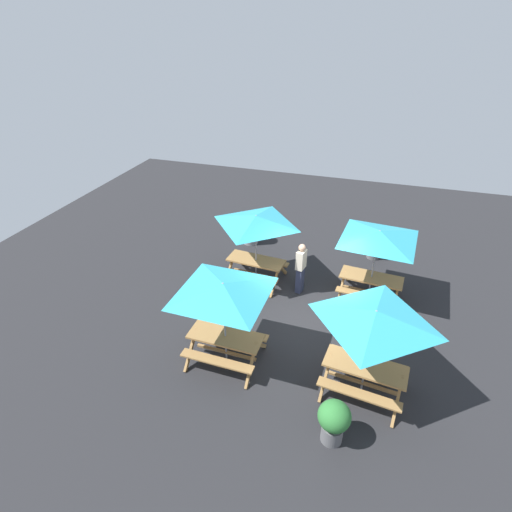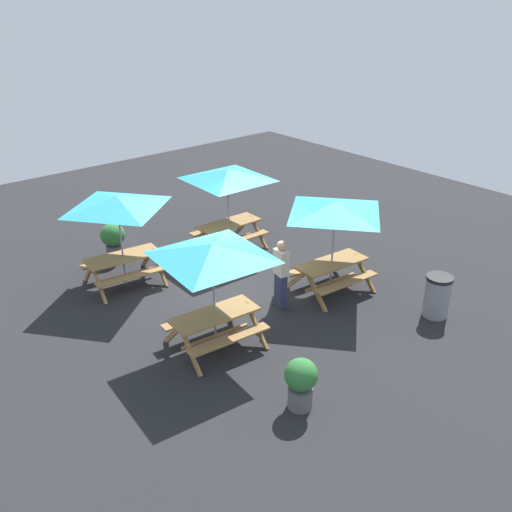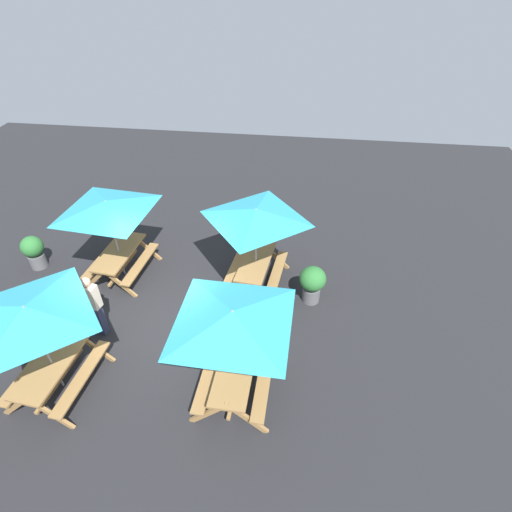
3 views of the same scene
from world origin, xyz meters
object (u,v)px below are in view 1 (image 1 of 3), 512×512
(picnic_table_0, at_px, (374,323))
(picnic_table_1, at_px, (256,225))
(picnic_table_2, at_px, (378,240))
(potted_plant_0, at_px, (334,420))
(person_standing, at_px, (301,267))
(picnic_table_3, at_px, (223,295))
(trash_bin_gray, at_px, (251,231))
(potted_plant_1, at_px, (375,244))

(picnic_table_0, bearing_deg, picnic_table_1, 142.43)
(picnic_table_2, distance_m, potted_plant_0, 5.30)
(picnic_table_2, xyz_separation_m, person_standing, (-2.07, -0.29, -1.10))
(picnic_table_3, bearing_deg, picnic_table_0, 1.97)
(trash_bin_gray, distance_m, potted_plant_1, 4.49)
(picnic_table_2, xyz_separation_m, trash_bin_gray, (-4.49, 2.22, -1.49))
(picnic_table_1, distance_m, picnic_table_3, 3.58)
(picnic_table_3, height_order, trash_bin_gray, picnic_table_3)
(picnic_table_2, distance_m, person_standing, 2.37)
(picnic_table_2, relative_size, potted_plant_1, 2.87)
(picnic_table_3, height_order, potted_plant_1, picnic_table_3)
(potted_plant_0, relative_size, potted_plant_1, 1.04)
(potted_plant_1, bearing_deg, picnic_table_2, -89.91)
(trash_bin_gray, relative_size, potted_plant_0, 0.96)
(potted_plant_0, height_order, potted_plant_1, potted_plant_0)
(picnic_table_0, xyz_separation_m, picnic_table_3, (-3.29, -0.03, 0.00))
(picnic_table_0, height_order, picnic_table_2, same)
(picnic_table_0, distance_m, potted_plant_1, 6.28)
(picnic_table_1, relative_size, person_standing, 1.40)
(potted_plant_0, bearing_deg, picnic_table_0, 71.93)
(picnic_table_0, distance_m, picnic_table_1, 5.07)
(picnic_table_1, xyz_separation_m, potted_plant_0, (3.16, -5.00, -1.39))
(picnic_table_3, xyz_separation_m, potted_plant_0, (2.82, -1.44, -1.39))
(picnic_table_2, bearing_deg, picnic_table_3, -125.80)
(picnic_table_3, distance_m, potted_plant_0, 3.46)
(picnic_table_3, bearing_deg, person_standing, 73.07)
(picnic_table_2, bearing_deg, picnic_table_0, -83.15)
(picnic_table_1, bearing_deg, potted_plant_0, -52.74)
(picnic_table_0, relative_size, picnic_table_3, 0.83)
(picnic_table_0, bearing_deg, potted_plant_1, 97.50)
(potted_plant_1, bearing_deg, picnic_table_0, -89.07)
(potted_plant_0, distance_m, potted_plant_1, 7.59)
(picnic_table_1, bearing_deg, picnic_table_0, -39.24)
(picnic_table_3, relative_size, potted_plant_0, 2.77)
(trash_bin_gray, bearing_deg, picnic_table_1, -67.89)
(picnic_table_2, bearing_deg, potted_plant_0, -88.93)
(picnic_table_3, relative_size, person_standing, 1.69)
(potted_plant_0, bearing_deg, person_standing, 109.42)
(picnic_table_0, relative_size, potted_plant_1, 2.38)
(picnic_table_1, xyz_separation_m, trash_bin_gray, (-0.94, 2.32, -1.49))
(picnic_table_3, distance_m, trash_bin_gray, 6.21)
(picnic_table_1, xyz_separation_m, person_standing, (1.47, -0.19, -1.10))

